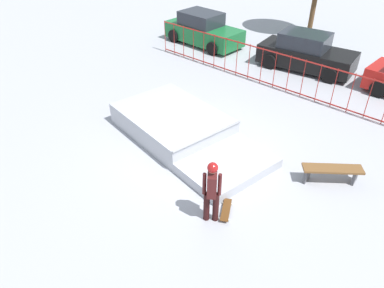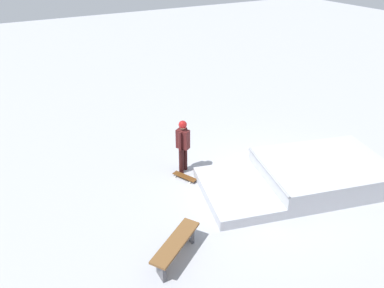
# 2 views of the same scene
# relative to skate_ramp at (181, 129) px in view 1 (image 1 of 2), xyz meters

# --- Properties ---
(ground_plane) EXTENTS (60.00, 60.00, 0.00)m
(ground_plane) POSITION_rel_skate_ramp_xyz_m (1.03, -0.53, -0.32)
(ground_plane) COLOR #A8AAB2
(skate_ramp) EXTENTS (5.88, 3.86, 0.74)m
(skate_ramp) POSITION_rel_skate_ramp_xyz_m (0.00, 0.00, 0.00)
(skate_ramp) COLOR #B0B3BB
(skate_ramp) RESTS_ON ground
(skater) EXTENTS (0.39, 0.44, 1.73)m
(skater) POSITION_rel_skate_ramp_xyz_m (2.84, -2.44, 0.69)
(skater) COLOR black
(skater) RESTS_ON ground
(skateboard) EXTENTS (0.52, 0.81, 0.09)m
(skateboard) POSITION_rel_skate_ramp_xyz_m (3.01, -2.01, -0.24)
(skateboard) COLOR #593314
(skateboard) RESTS_ON ground
(perimeter_fence) EXTENTS (12.95, 1.16, 1.50)m
(perimeter_fence) POSITION_rel_skate_ramp_xyz_m (1.03, 5.12, 0.45)
(perimeter_fence) COLOR maroon
(perimeter_fence) RESTS_ON ground
(park_bench) EXTENTS (1.55, 1.22, 0.48)m
(park_bench) POSITION_rel_skate_ramp_xyz_m (4.68, 0.70, 0.04)
(park_bench) COLOR brown
(park_bench) RESTS_ON ground
(parked_car_green) EXTENTS (4.28, 2.31, 1.60)m
(parked_car_green) POSITION_rel_skate_ramp_xyz_m (-4.54, 7.63, 0.41)
(parked_car_green) COLOR #196B33
(parked_car_green) RESTS_ON ground
(parked_car_black) EXTENTS (4.17, 2.06, 1.60)m
(parked_car_black) POSITION_rel_skate_ramp_xyz_m (0.98, 7.69, 0.41)
(parked_car_black) COLOR black
(parked_car_black) RESTS_ON ground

